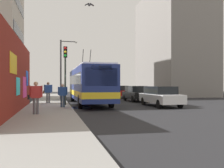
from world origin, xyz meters
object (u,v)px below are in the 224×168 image
Objects in this scene: pedestrian_at_curb at (63,94)px; parked_car_black at (136,93)px; street_lamp at (63,65)px; traffic_light at (65,66)px; parked_car_white at (160,96)px; city_bus at (89,84)px; pedestrian_midblock at (48,91)px; parked_car_red at (120,91)px; pedestrian_near_wall at (36,95)px.

parked_car_black is at bearing -49.54° from pedestrian_at_curb.
parked_car_black is 0.67× the size of street_lamp.
parked_car_black is 0.96× the size of traffic_light.
city_bus is at bearing 55.84° from parked_car_white.
traffic_light is (1.12, 7.35, 2.33)m from parked_car_white.
parked_car_white is at bearing -113.25° from pedestrian_midblock.
pedestrian_near_wall reaches higher than parked_car_red.
city_bus is 7.26× the size of pedestrian_at_curb.
pedestrian_near_wall is at bearing 153.47° from city_bus.
city_bus is 2.81× the size of parked_car_red.
parked_car_white is 2.78× the size of pedestrian_near_wall.
city_bus reaches higher than parked_car_red.
parked_car_black is 9.09m from traffic_light.
pedestrian_at_curb is 10.44m from street_lamp.
street_lamp is (10.06, -0.37, 2.79)m from pedestrian_at_curb.
city_bus is 10.25m from parked_car_red.
parked_car_white is at bearing -180.00° from parked_car_red.
traffic_light reaches higher than parked_car_red.
street_lamp reaches higher than traffic_light.
pedestrian_at_curb reaches higher than parked_car_red.
pedestrian_midblock is at bearing 104.26° from parked_car_black.
pedestrian_midblock is (8.12, -0.47, 0.03)m from pedestrian_near_wall.
pedestrian_near_wall is (-16.70, 9.15, 0.34)m from parked_car_red.
parked_car_black and parked_car_red have the same top height.
pedestrian_at_curb is 0.91× the size of pedestrian_midblock.
parked_car_black is at bearing -75.74° from pedestrian_midblock.
traffic_light reaches higher than pedestrian_near_wall.
pedestrian_at_curb is at bearing 149.46° from city_bus.
traffic_light is (-4.82, 7.35, 2.33)m from parked_car_black.
pedestrian_near_wall is 6.13m from traffic_light.
parked_car_white is 7.79m from traffic_light.
parked_car_red is at bearing -45.35° from pedestrian_midblock.
street_lamp is (5.78, -1.45, 2.68)m from pedestrian_midblock.
pedestrian_midblock is 0.40× the size of traffic_light.
parked_car_red is (6.37, 0.00, 0.00)m from parked_car_black.
pedestrian_at_curb is (-4.08, 2.41, -0.69)m from city_bus.
city_bus is 2.61× the size of traffic_light.
pedestrian_midblock reaches higher than parked_car_black.
pedestrian_near_wall is 14.29m from street_lamp.
city_bus is 3.51m from traffic_light.
street_lamp is at bearing -7.87° from pedestrian_near_wall.
city_bus is at bearing -41.73° from traffic_light.
pedestrian_at_curb is at bearing -165.85° from pedestrian_midblock.
traffic_light reaches higher than parked_car_white.
street_lamp is at bearing 111.17° from parked_car_red.
pedestrian_midblock is at bearing -3.31° from pedestrian_near_wall.
pedestrian_midblock reaches higher than parked_car_white.
pedestrian_near_wall is at bearing 161.86° from traffic_light.
pedestrian_near_wall is at bearing 158.04° from pedestrian_at_curb.
pedestrian_at_curb is at bearing -21.96° from pedestrian_near_wall.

